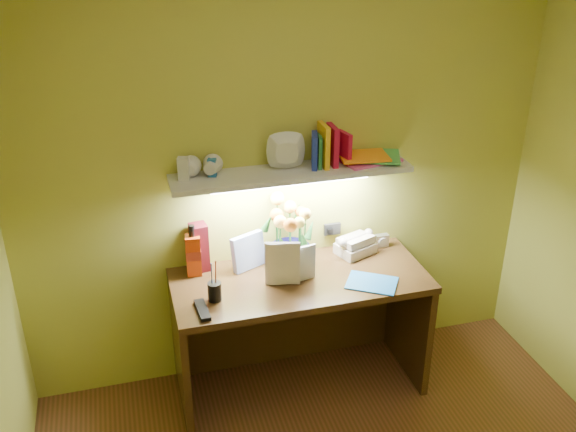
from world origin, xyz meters
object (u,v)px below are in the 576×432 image
(desk, at_px, (300,334))
(flower_bouquet, at_px, (290,233))
(whisky_bottle, at_px, (193,250))
(telephone, at_px, (356,243))
(desk_clock, at_px, (382,241))

(desk, height_order, flower_bouquet, flower_bouquet)
(whisky_bottle, bearing_deg, telephone, -1.12)
(desk, distance_m, flower_bouquet, 0.59)
(telephone, bearing_deg, whisky_bottle, 158.01)
(telephone, height_order, desk_clock, telephone)
(desk, bearing_deg, telephone, 25.19)
(telephone, xyz_separation_m, desk_clock, (0.18, 0.03, -0.02))
(desk_clock, bearing_deg, whisky_bottle, -179.01)
(whisky_bottle, bearing_deg, flower_bouquet, -3.69)
(whisky_bottle, bearing_deg, desk_clock, 0.74)
(desk, bearing_deg, flower_bouquet, 94.16)
(telephone, xyz_separation_m, whisky_bottle, (-0.94, 0.02, 0.09))
(telephone, bearing_deg, flower_bouquet, 161.45)
(desk, bearing_deg, whisky_bottle, 159.86)
(desk, xyz_separation_m, telephone, (0.39, 0.18, 0.44))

